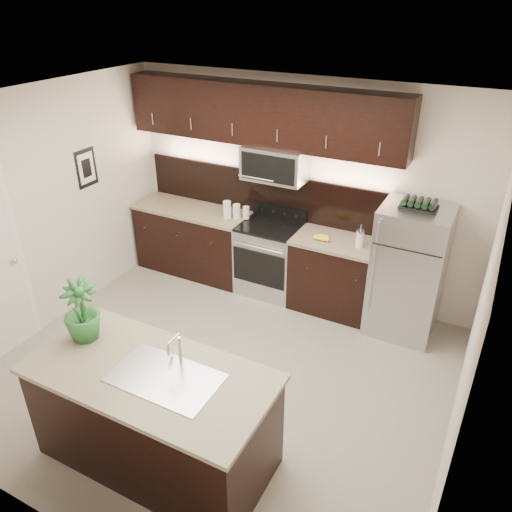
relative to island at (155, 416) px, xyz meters
The scene contains 12 objects.
ground 1.25m from the island, 94.99° to the left, with size 4.50×4.50×0.00m, color gray.
room_walls 1.67m from the island, 100.77° to the left, with size 4.52×4.02×2.71m.
counter_run 2.89m from the island, 101.08° to the left, with size 3.51×0.65×0.94m.
upper_fixtures 3.46m from the island, 100.06° to the left, with size 3.49×0.40×1.66m.
island is the anchor object (origin of this frame).
sink_faucet 0.51m from the island, ahead, with size 0.84×0.50×0.28m.
refrigerator 3.12m from the island, 63.54° to the left, with size 0.74×0.67×1.53m, color #B2B2B7.
wine_rack 3.29m from the island, 63.54° to the left, with size 0.38×0.23×0.09m.
plant 1.05m from the island, behind, with size 0.31×0.31×0.55m, color #265F29.
canisters 3.00m from the island, 106.83° to the left, with size 0.32×0.19×0.22m.
french_press 2.96m from the island, 73.96° to the left, with size 0.09×0.09×0.27m.
bananas 2.82m from the island, 83.58° to the left, with size 0.20×0.15×0.06m, color yellow.
Camera 1 is at (2.19, -3.38, 3.56)m, focal length 35.00 mm.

